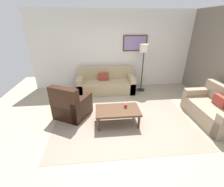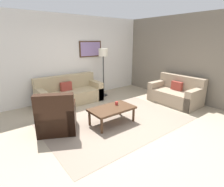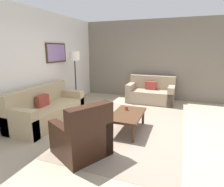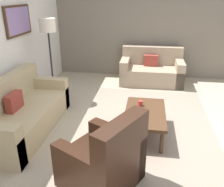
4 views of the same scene
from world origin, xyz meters
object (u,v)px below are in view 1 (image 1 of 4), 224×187
object	(u,v)px
coffee_table	(118,111)
cup	(126,106)
armchair_leather	(71,107)
lamp_standing	(144,53)
couch_main	(106,83)
framed_artwork	(135,43)
couch_loveseat	(217,110)

from	to	relation	value
coffee_table	cup	world-z (taller)	cup
armchair_leather	lamp_standing	xyz separation A→B (m)	(2.39, 1.57, 1.10)
armchair_leather	couch_main	bearing A→B (deg)	57.65
couch_main	coffee_table	xyz separation A→B (m)	(0.17, -2.08, 0.06)
armchair_leather	framed_artwork	distance (m)	3.29
couch_main	armchair_leather	size ratio (longest dim) A/B	1.89
coffee_table	cup	distance (m)	0.25
couch_loveseat	armchair_leather	world-z (taller)	armchair_leather
couch_main	cup	bearing A→B (deg)	-79.03
armchair_leather	cup	xyz separation A→B (m)	(1.43, -0.34, 0.15)
cup	framed_artwork	distance (m)	2.79
couch_main	armchair_leather	world-z (taller)	armchair_leather
couch_loveseat	cup	xyz separation A→B (m)	(-2.39, 0.19, 0.15)
cup	armchair_leather	bearing A→B (deg)	166.51
coffee_table	cup	size ratio (longest dim) A/B	12.98
armchair_leather	lamp_standing	bearing A→B (deg)	33.31
couch_loveseat	cup	size ratio (longest dim) A/B	18.37
lamp_standing	framed_artwork	xyz separation A→B (m)	(-0.21, 0.49, 0.27)
couch_loveseat	coffee_table	distance (m)	2.61
couch_loveseat	cup	distance (m)	2.40
armchair_leather	framed_artwork	world-z (taller)	framed_artwork
coffee_table	armchair_leather	bearing A→B (deg)	160.55
couch_loveseat	framed_artwork	xyz separation A→B (m)	(-1.65, 2.59, 1.38)
coffee_table	couch_loveseat	bearing A→B (deg)	-2.32
couch_main	coffee_table	world-z (taller)	couch_main
coffee_table	framed_artwork	xyz separation A→B (m)	(0.95, 2.48, 1.32)
cup	couch_loveseat	bearing A→B (deg)	-4.59
couch_main	coffee_table	size ratio (longest dim) A/B	1.86
coffee_table	lamp_standing	distance (m)	2.54
couch_main	framed_artwork	world-z (taller)	framed_artwork
cup	lamp_standing	bearing A→B (deg)	63.57
armchair_leather	coffee_table	size ratio (longest dim) A/B	0.98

